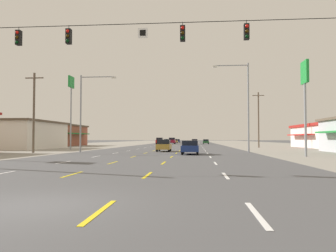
{
  "coord_description": "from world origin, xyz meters",
  "views": [
    {
      "loc": [
        3.92,
        -7.9,
        1.65
      ],
      "look_at": [
        -0.56,
        45.92,
        3.73
      ],
      "focal_mm": 35.35,
      "sensor_mm": 36.0,
      "label": 1
    }
  ],
  "objects_px": {
    "streetlight_left_row_0": "(85,107)",
    "pole_sign_left_row_1": "(71,95)",
    "pole_sign_right_row_0": "(305,85)",
    "streetlight_right_row_0": "(245,101)",
    "suv_far_left_midfar": "(160,141)",
    "hatchback_far_left_farthest": "(167,141)",
    "hatchback_center_turn_near": "(164,145)",
    "sedan_inner_left_distant_b": "(178,141)",
    "suv_inner_left_farther": "(172,141)",
    "sedan_inner_right_nearest": "(190,147)",
    "sedan_far_right_far": "(206,142)",
    "hatchback_inner_left_distant_a": "(176,141)",
    "hatchback_inner_right_mid": "(195,142)"
  },
  "relations": [
    {
      "from": "hatchback_inner_left_distant_a",
      "to": "sedan_inner_left_distant_b",
      "type": "height_order",
      "value": "hatchback_inner_left_distant_a"
    },
    {
      "from": "sedan_inner_right_nearest",
      "to": "pole_sign_right_row_0",
      "type": "bearing_deg",
      "value": -19.01
    },
    {
      "from": "suv_far_left_midfar",
      "to": "sedan_far_right_far",
      "type": "xyz_separation_m",
      "value": [
        14.04,
        3.64,
        -0.27
      ]
    },
    {
      "from": "suv_inner_left_farther",
      "to": "streetlight_left_row_0",
      "type": "xyz_separation_m",
      "value": [
        -6.25,
        -64.2,
        4.53
      ]
    },
    {
      "from": "streetlight_left_row_0",
      "to": "hatchback_far_left_farthest",
      "type": "bearing_deg",
      "value": 88.17
    },
    {
      "from": "suv_inner_left_farther",
      "to": "pole_sign_right_row_0",
      "type": "distance_m",
      "value": 74.47
    },
    {
      "from": "hatchback_center_turn_near",
      "to": "suv_inner_left_farther",
      "type": "xyz_separation_m",
      "value": [
        -3.27,
        61.17,
        0.24
      ]
    },
    {
      "from": "sedan_inner_right_nearest",
      "to": "hatchback_center_turn_near",
      "type": "relative_size",
      "value": 1.15
    },
    {
      "from": "hatchback_far_left_farthest",
      "to": "pole_sign_right_row_0",
      "type": "relative_size",
      "value": 0.44
    },
    {
      "from": "hatchback_center_turn_near",
      "to": "streetlight_right_row_0",
      "type": "height_order",
      "value": "streetlight_right_row_0"
    },
    {
      "from": "sedan_inner_left_distant_b",
      "to": "pole_sign_right_row_0",
      "type": "height_order",
      "value": "pole_sign_right_row_0"
    },
    {
      "from": "sedan_inner_right_nearest",
      "to": "hatchback_far_left_farthest",
      "type": "height_order",
      "value": "hatchback_far_left_farthest"
    },
    {
      "from": "suv_far_left_midfar",
      "to": "hatchback_inner_right_mid",
      "type": "bearing_deg",
      "value": -12.83
    },
    {
      "from": "pole_sign_left_row_1",
      "to": "sedan_inner_right_nearest",
      "type": "bearing_deg",
      "value": -36.2
    },
    {
      "from": "pole_sign_right_row_0",
      "to": "hatchback_far_left_farthest",
      "type": "bearing_deg",
      "value": 102.81
    },
    {
      "from": "sedan_inner_left_distant_b",
      "to": "pole_sign_right_row_0",
      "type": "relative_size",
      "value": 0.51
    },
    {
      "from": "hatchback_center_turn_near",
      "to": "pole_sign_left_row_1",
      "type": "height_order",
      "value": "pole_sign_left_row_1"
    },
    {
      "from": "hatchback_inner_left_distant_a",
      "to": "sedan_inner_left_distant_b",
      "type": "relative_size",
      "value": 0.87
    },
    {
      "from": "suv_far_left_midfar",
      "to": "hatchback_far_left_farthest",
      "type": "bearing_deg",
      "value": 90.08
    },
    {
      "from": "streetlight_right_row_0",
      "to": "suv_far_left_midfar",
      "type": "bearing_deg",
      "value": 105.45
    },
    {
      "from": "hatchback_far_left_farthest",
      "to": "pole_sign_left_row_1",
      "type": "xyz_separation_m",
      "value": [
        -7.94,
        -75.51,
        7.48
      ]
    },
    {
      "from": "hatchback_center_turn_near",
      "to": "hatchback_inner_left_distant_a",
      "type": "bearing_deg",
      "value": 92.42
    },
    {
      "from": "suv_inner_left_farther",
      "to": "hatchback_inner_left_distant_a",
      "type": "bearing_deg",
      "value": 90.64
    },
    {
      "from": "hatchback_center_turn_near",
      "to": "hatchback_inner_left_distant_a",
      "type": "distance_m",
      "value": 83.45
    },
    {
      "from": "sedan_inner_right_nearest",
      "to": "hatchback_far_left_farthest",
      "type": "bearing_deg",
      "value": 96.61
    },
    {
      "from": "hatchback_inner_left_distant_a",
      "to": "sedan_inner_left_distant_b",
      "type": "distance_m",
      "value": 11.1
    },
    {
      "from": "sedan_inner_right_nearest",
      "to": "streetlight_right_row_0",
      "type": "height_order",
      "value": "streetlight_right_row_0"
    },
    {
      "from": "hatchback_center_turn_near",
      "to": "sedan_inner_left_distant_b",
      "type": "distance_m",
      "value": 94.52
    },
    {
      "from": "hatchback_center_turn_near",
      "to": "pole_sign_right_row_0",
      "type": "height_order",
      "value": "pole_sign_right_row_0"
    },
    {
      "from": "sedan_inner_right_nearest",
      "to": "pole_sign_right_row_0",
      "type": "distance_m",
      "value": 12.8
    },
    {
      "from": "sedan_inner_left_distant_b",
      "to": "pole_sign_right_row_0",
      "type": "xyz_separation_m",
      "value": [
        17.48,
        -105.47,
        5.88
      ]
    },
    {
      "from": "sedan_far_right_far",
      "to": "hatchback_far_left_farthest",
      "type": "distance_m",
      "value": 24.95
    },
    {
      "from": "sedan_inner_right_nearest",
      "to": "sedan_far_right_far",
      "type": "bearing_deg",
      "value": 86.84
    },
    {
      "from": "suv_far_left_midfar",
      "to": "hatchback_far_left_farthest",
      "type": "distance_m",
      "value": 24.25
    },
    {
      "from": "sedan_far_right_far",
      "to": "hatchback_far_left_farthest",
      "type": "xyz_separation_m",
      "value": [
        -14.07,
        20.6,
        0.03
      ]
    },
    {
      "from": "pole_sign_left_row_1",
      "to": "hatchback_far_left_farthest",
      "type": "bearing_deg",
      "value": 84.0
    },
    {
      "from": "suv_inner_left_farther",
      "to": "streetlight_right_row_0",
      "type": "distance_m",
      "value": 65.73
    },
    {
      "from": "streetlight_left_row_0",
      "to": "pole_sign_right_row_0",
      "type": "bearing_deg",
      "value": -18.55
    },
    {
      "from": "sedan_inner_left_distant_b",
      "to": "streetlight_left_row_0",
      "type": "relative_size",
      "value": 0.47
    },
    {
      "from": "hatchback_center_turn_near",
      "to": "hatchback_inner_left_distant_a",
      "type": "height_order",
      "value": "same"
    },
    {
      "from": "sedan_far_right_far",
      "to": "hatchback_inner_left_distant_a",
      "type": "distance_m",
      "value": 24.87
    },
    {
      "from": "hatchback_center_turn_near",
      "to": "streetlight_right_row_0",
      "type": "distance_m",
      "value": 11.65
    },
    {
      "from": "sedan_inner_left_distant_b",
      "to": "suv_inner_left_farther",
      "type": "bearing_deg",
      "value": -90.03
    },
    {
      "from": "suv_inner_left_farther",
      "to": "sedan_inner_left_distant_b",
      "type": "height_order",
      "value": "suv_inner_left_farther"
    },
    {
      "from": "streetlight_left_row_0",
      "to": "pole_sign_left_row_1",
      "type": "bearing_deg",
      "value": 119.98
    },
    {
      "from": "hatchback_inner_right_mid",
      "to": "streetlight_left_row_0",
      "type": "distance_m",
      "value": 59.64
    },
    {
      "from": "sedan_far_right_far",
      "to": "sedan_inner_left_distant_b",
      "type": "xyz_separation_m",
      "value": [
        -10.51,
        33.51,
        0.0
      ]
    },
    {
      "from": "sedan_inner_right_nearest",
      "to": "hatchback_inner_left_distant_a",
      "type": "distance_m",
      "value": 90.94
    },
    {
      "from": "hatchback_center_turn_near",
      "to": "sedan_inner_left_distant_b",
      "type": "bearing_deg",
      "value": 91.97
    },
    {
      "from": "hatchback_center_turn_near",
      "to": "sedan_far_right_far",
      "type": "distance_m",
      "value": 61.39
    }
  ]
}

